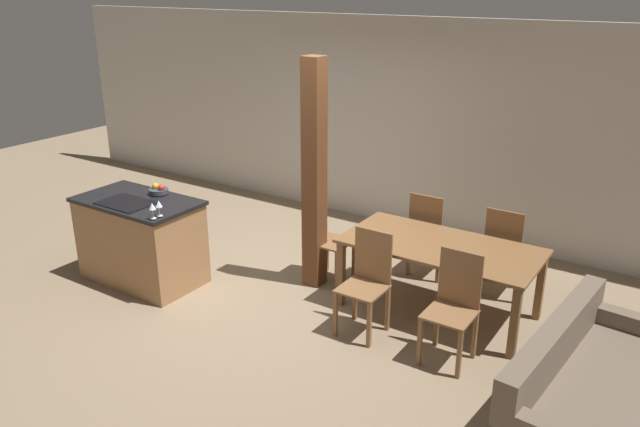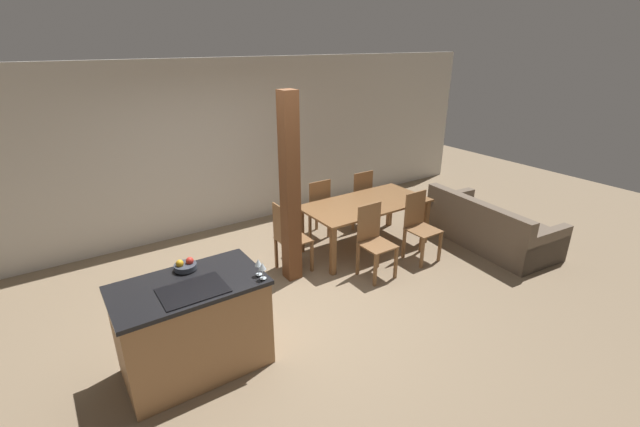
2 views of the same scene
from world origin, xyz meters
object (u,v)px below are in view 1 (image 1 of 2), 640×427
object	(u,v)px
dining_chair_head_end	(326,236)
dining_chair_near_left	(367,281)
dining_chair_near_right	(453,306)
couch	(598,399)
dining_chair_far_left	(429,233)
fruit_bowl	(159,190)
wine_glass_middle	(159,204)
dining_table	(440,253)
kitchen_island	(141,240)
dining_chair_far_right	(505,250)
wine_glass_near	(152,207)
timber_post	(314,177)

from	to	relation	value
dining_chair_head_end	dining_chair_near_left	bearing A→B (deg)	-127.67
dining_chair_near_right	dining_chair_head_end	size ratio (longest dim) A/B	1.00
couch	dining_chair_far_left	bearing A→B (deg)	56.46
dining_chair_head_end	couch	size ratio (longest dim) A/B	0.49
fruit_bowl	wine_glass_middle	bearing A→B (deg)	-42.21
dining_table	dining_chair_near_right	world-z (taller)	dining_chair_near_right
dining_chair_near_right	kitchen_island	bearing A→B (deg)	-172.95
dining_table	couch	xyz separation A→B (m)	(1.67, -0.98, -0.38)
dining_chair_near_left	dining_chair_far_left	distance (m)	1.38
dining_chair_far_right	dining_chair_far_left	bearing A→B (deg)	0.00
wine_glass_middle	dining_table	size ratio (longest dim) A/B	0.09
fruit_bowl	couch	bearing A→B (deg)	-1.51
dining_table	wine_glass_near	bearing A→B (deg)	-149.24
wine_glass_middle	dining_chair_far_right	size ratio (longest dim) A/B	0.16
wine_glass_near	dining_chair_near_right	bearing A→B (deg)	14.57
fruit_bowl	dining_chair_far_right	world-z (taller)	fruit_bowl
dining_chair_far_left	dining_chair_head_end	xyz separation A→B (m)	(-0.89, -0.69, 0.00)
kitchen_island	dining_chair_near_left	world-z (taller)	dining_chair_near_left
wine_glass_middle	wine_glass_near	bearing A→B (deg)	-90.00
wine_glass_middle	couch	size ratio (longest dim) A/B	0.08
dining_chair_far_right	couch	distance (m)	2.10
dining_chair_head_end	wine_glass_near	bearing A→B (deg)	143.02
kitchen_island	timber_post	bearing A→B (deg)	30.56
timber_post	wine_glass_middle	bearing A→B (deg)	-130.97
wine_glass_near	dining_table	xyz separation A→B (m)	(2.39, 1.42, -0.43)
dining_chair_near_right	dining_chair_far_left	distance (m)	1.62
dining_table	couch	size ratio (longest dim) A/B	0.95
timber_post	dining_chair_far_left	bearing A→B (deg)	42.06
couch	timber_post	xyz separation A→B (m)	(-3.03, 0.83, 0.95)
dining_chair_far_left	dining_chair_far_right	xyz separation A→B (m)	(0.85, 0.00, 0.00)
dining_table	timber_post	world-z (taller)	timber_post
dining_chair_near_left	wine_glass_middle	bearing A→B (deg)	-161.76
fruit_bowl	couch	xyz separation A→B (m)	(4.58, -0.12, -0.72)
wine_glass_near	dining_chair_head_end	world-z (taller)	wine_glass_near
wine_glass_near	timber_post	bearing A→B (deg)	50.95
wine_glass_near	kitchen_island	bearing A→B (deg)	152.32
fruit_bowl	dining_chair_head_end	xyz separation A→B (m)	(1.60, 0.86, -0.47)
kitchen_island	wine_glass_near	bearing A→B (deg)	-27.68
fruit_bowl	dining_chair_near_right	size ratio (longest dim) A/B	0.21
wine_glass_near	wine_glass_middle	xyz separation A→B (m)	(0.00, 0.08, 0.00)
fruit_bowl	kitchen_island	bearing A→B (deg)	-104.25
wine_glass_near	dining_chair_near_left	size ratio (longest dim) A/B	0.16
wine_glass_near	dining_chair_far_right	xyz separation A→B (m)	(2.81, 2.11, -0.55)
fruit_bowl	wine_glass_middle	world-z (taller)	wine_glass_middle
couch	timber_post	size ratio (longest dim) A/B	0.81
dining_chair_far_left	wine_glass_middle	bearing A→B (deg)	45.92
kitchen_island	dining_chair_far_left	size ratio (longest dim) A/B	1.37
dining_chair_far_left	dining_chair_near_left	bearing A→B (deg)	90.00
kitchen_island	timber_post	size ratio (longest dim) A/B	0.55
wine_glass_near	couch	bearing A→B (deg)	6.20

